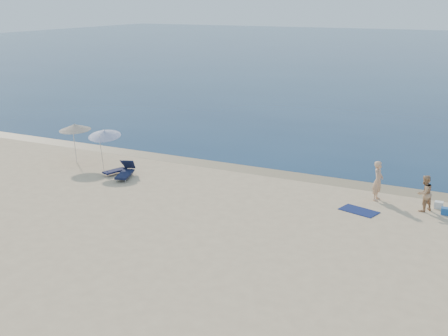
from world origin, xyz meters
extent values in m
cube|color=#0B2444|center=(0.00, 100.00, 0.00)|extent=(240.00, 160.00, 0.01)
cube|color=#847254|center=(0.00, 19.40, 0.00)|extent=(240.00, 1.60, 0.00)
imported|color=tan|center=(4.58, 17.45, 0.97)|extent=(0.49, 0.72, 1.94)
imported|color=tan|center=(6.79, 16.92, 0.85)|extent=(1.01, 1.05, 1.70)
cube|color=#0E1746|center=(4.18, 15.58, 0.01)|extent=(1.88, 1.37, 0.03)
cube|color=silver|center=(7.41, 17.58, 0.16)|extent=(0.38, 0.33, 0.32)
cube|color=#1C519A|center=(7.80, 16.88, 0.16)|extent=(0.47, 0.35, 0.32)
cylinder|color=silver|center=(-10.46, 15.56, 1.02)|extent=(0.15, 0.40, 2.12)
cone|color=white|center=(-10.46, 15.92, 2.06)|extent=(2.29, 2.31, 0.64)
sphere|color=silver|center=(-10.46, 15.92, 2.25)|extent=(0.06, 0.06, 0.06)
cylinder|color=silver|center=(-12.70, 15.95, 1.06)|extent=(0.06, 0.16, 2.22)
cone|color=beige|center=(-12.70, 16.07, 2.17)|extent=(2.04, 2.06, 0.45)
sphere|color=silver|center=(-12.70, 16.07, 2.36)|extent=(0.07, 0.07, 0.07)
cube|color=black|center=(-8.36, 14.81, 0.25)|extent=(1.11, 1.78, 0.11)
cube|color=black|center=(-8.63, 15.60, 0.56)|extent=(0.71, 0.58, 0.54)
cylinder|color=#A5A5AD|center=(-8.13, 14.88, 0.12)|extent=(0.03, 0.03, 0.25)
cube|color=#141838|center=(-9.31, 15.20, 0.20)|extent=(0.90, 1.44, 0.09)
cube|color=#141838|center=(-9.10, 15.84, 0.45)|extent=(0.58, 0.47, 0.44)
cylinder|color=#A5A5AD|center=(-9.13, 15.14, 0.10)|extent=(0.03, 0.03, 0.20)
camera|label=1|loc=(9.27, -8.76, 9.36)|focal=45.00mm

